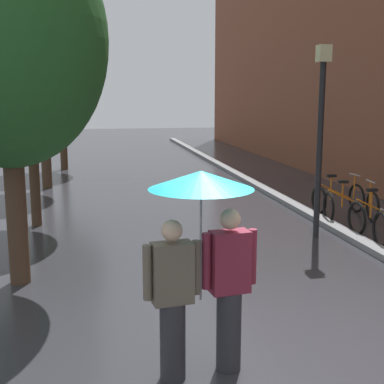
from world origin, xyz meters
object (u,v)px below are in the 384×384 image
street_tree_0 (6,41)px  parked_bicycle_2 (351,206)px  street_tree_2 (40,45)px  parked_bicycle_3 (338,198)px  street_tree_3 (59,51)px  street_lamp_post (321,126)px  street_tree_1 (28,71)px  parked_bicycle_1 (379,216)px  couple_under_umbrella (202,246)px

street_tree_0 → parked_bicycle_2: size_ratio=4.70×
street_tree_2 → parked_bicycle_3: (7.24, -4.95, -3.91)m
street_tree_3 → street_lamp_post: (5.52, -11.02, -2.21)m
street_tree_1 → street_lamp_post: bearing=-19.5°
street_tree_3 → parked_bicycle_1: street_tree_3 is taller
street_tree_1 → street_tree_2: (-0.15, 4.84, 0.95)m
street_lamp_post → parked_bicycle_2: bearing=38.2°
street_tree_0 → parked_bicycle_3: street_tree_0 is taller
parked_bicycle_1 → couple_under_umbrella: 6.79m
street_tree_0 → street_tree_1: street_tree_0 is taller
parked_bicycle_1 → parked_bicycle_2: size_ratio=0.95×
street_tree_2 → parked_bicycle_2: 10.00m
couple_under_umbrella → parked_bicycle_3: bearing=54.4°
street_tree_1 → parked_bicycle_2: 7.63m
street_tree_0 → couple_under_umbrella: 4.42m
street_tree_3 → parked_bicycle_2: 12.77m
street_tree_2 → parked_bicycle_3: 9.60m
street_tree_0 → street_lamp_post: 5.97m
street_tree_0 → couple_under_umbrella: (2.19, -3.13, -2.23)m
street_tree_0 → parked_bicycle_2: (6.84, 2.66, -3.22)m
street_tree_2 → parked_bicycle_3: size_ratio=5.23×
street_tree_0 → parked_bicycle_3: (6.98, 3.57, -3.22)m
street_tree_2 → street_tree_0: bearing=-88.3°
parked_bicycle_1 → street_tree_3: bearing=121.9°
street_lamp_post → street_tree_0: bearing=-163.4°
street_tree_3 → couple_under_umbrella: (2.13, -15.81, -3.09)m
parked_bicycle_1 → street_lamp_post: size_ratio=0.29×
street_tree_1 → parked_bicycle_1: 7.92m
street_tree_2 → parked_bicycle_3: bearing=-34.4°
parked_bicycle_3 → street_lamp_post: bearing=-126.4°
street_tree_0 → street_tree_3: bearing=89.7°
street_tree_1 → street_tree_3: street_tree_3 is taller
parked_bicycle_1 → parked_bicycle_2: same height
parked_bicycle_3 → street_lamp_post: size_ratio=0.30×
street_tree_0 → street_tree_3: 12.71m
street_tree_3 → parked_bicycle_1: size_ratio=5.73×
parked_bicycle_3 → street_tree_0: bearing=-152.9°
parked_bicycle_1 → street_tree_0: bearing=-166.9°
street_tree_1 → parked_bicycle_2: bearing=-8.3°
street_tree_2 → parked_bicycle_1: 10.71m
street_tree_1 → street_tree_2: 4.93m
parked_bicycle_2 → street_lamp_post: (-1.27, -1.00, 1.87)m
street_tree_1 → couple_under_umbrella: street_tree_1 is taller
street_tree_2 → street_lamp_post: bearing=-49.6°
parked_bicycle_1 → parked_bicycle_3: same height
parked_bicycle_1 → street_lamp_post: bearing=178.0°
street_tree_1 → street_lamp_post: 6.13m
parked_bicycle_3 → couple_under_umbrella: (-4.79, -6.70, 0.99)m
street_tree_1 → parked_bicycle_2: street_tree_1 is taller
street_tree_1 → parked_bicycle_1: bearing=-16.3°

